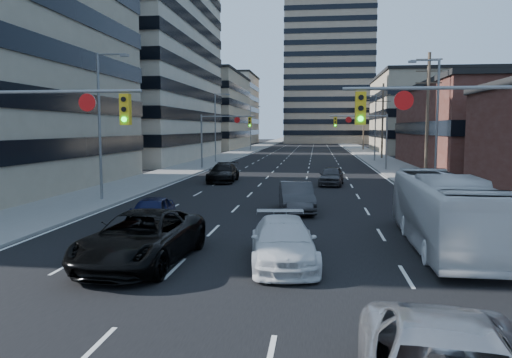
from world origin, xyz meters
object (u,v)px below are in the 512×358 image
at_px(sedan_blue, 151,212).
at_px(black_pickup, 141,238).
at_px(white_van, 283,242).
at_px(transit_bus, 443,211).

bearing_deg(sedan_blue, black_pickup, -78.49).
xyz_separation_m(white_van, sedan_blue, (-6.35, 5.36, -0.05)).
distance_m(black_pickup, transit_bus, 11.05).
height_order(white_van, sedan_blue, white_van).
relative_size(black_pickup, sedan_blue, 1.51).
bearing_deg(sedan_blue, white_van, -44.58).
relative_size(white_van, transit_bus, 0.52).
height_order(white_van, transit_bus, transit_bus).
bearing_deg(transit_bus, black_pickup, -160.28).
bearing_deg(white_van, transit_bus, 20.52).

